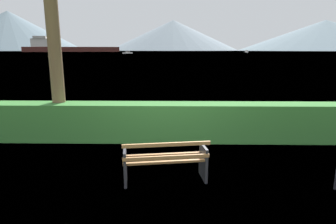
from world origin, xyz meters
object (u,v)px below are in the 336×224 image
(fishing_boat_near, at_px, (128,53))
(sailboat_mid, at_px, (247,52))
(park_bench, at_px, (165,161))
(cargo_ship_large, at_px, (65,48))

(fishing_boat_near, height_order, sailboat_mid, sailboat_mid)
(park_bench, relative_size, sailboat_mid, 0.25)
(cargo_ship_large, height_order, fishing_boat_near, cargo_ship_large)
(cargo_ship_large, bearing_deg, sailboat_mid, -26.54)
(cargo_ship_large, relative_size, sailboat_mid, 14.27)
(fishing_boat_near, xyz_separation_m, sailboat_mid, (80.46, 38.41, 0.27))
(fishing_boat_near, bearing_deg, park_bench, -80.83)
(park_bench, distance_m, fishing_boat_near, 170.30)
(fishing_boat_near, bearing_deg, cargo_ship_large, 124.43)
(fishing_boat_near, relative_size, sailboat_mid, 0.96)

